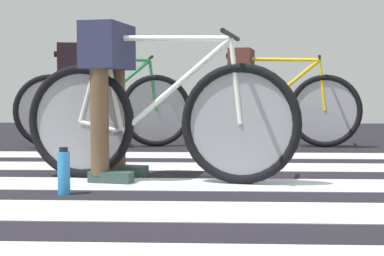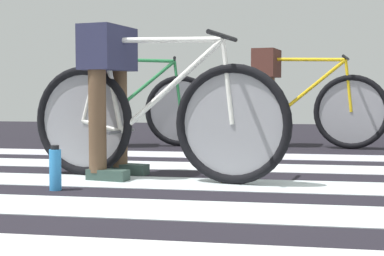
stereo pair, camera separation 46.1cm
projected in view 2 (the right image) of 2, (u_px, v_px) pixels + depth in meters
ground at (157, 203)px, 2.81m from camera, size 18.00×14.00×0.02m
crosswalk_markings at (156, 194)px, 2.98m from camera, size 5.43×4.24×0.00m
bicycle_1_of_3 at (153, 118)px, 3.47m from camera, size 1.71×0.56×0.93m
cyclist_1_of_3 at (109, 80)px, 3.57m from camera, size 0.38×0.45×0.97m
bicycle_2_of_3 at (130, 108)px, 5.61m from camera, size 1.71×0.56×0.93m
cyclist_2_of_3 at (98, 82)px, 5.58m from camera, size 0.38×0.45×1.01m
bicycle_3_of_3 at (297, 109)px, 5.52m from camera, size 1.72×0.55×0.93m
cyclist_3_of_3 at (267, 84)px, 5.61m from camera, size 0.38×0.45×0.98m
water_bottle at (55, 169)px, 3.11m from camera, size 0.07×0.07×0.25m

